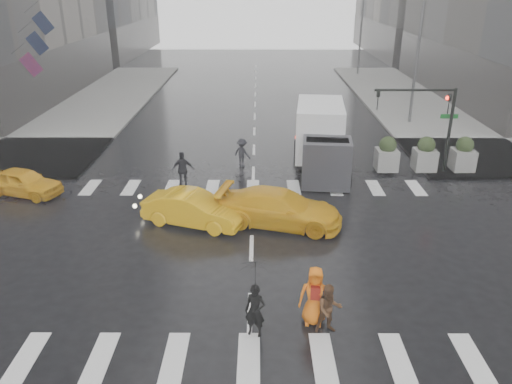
{
  "coord_description": "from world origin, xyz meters",
  "views": [
    {
      "loc": [
        0.23,
        -16.62,
        9.34
      ],
      "look_at": [
        0.16,
        2.0,
        1.46
      ],
      "focal_mm": 35.0,
      "sensor_mm": 36.0,
      "label": 1
    }
  ],
  "objects_px": {
    "taxi_front": "(24,182)",
    "box_truck": "(321,138)",
    "taxi_mid": "(194,209)",
    "pedestrian_brown": "(329,309)",
    "pedestrian_orange": "(314,296)",
    "traffic_signal_pole": "(432,114)"
  },
  "relations": [
    {
      "from": "taxi_mid",
      "to": "traffic_signal_pole",
      "type": "bearing_deg",
      "value": -43.0
    },
    {
      "from": "taxi_mid",
      "to": "box_truck",
      "type": "xyz_separation_m",
      "value": [
        5.96,
        6.45,
        1.12
      ]
    },
    {
      "from": "pedestrian_brown",
      "to": "pedestrian_orange",
      "type": "relative_size",
      "value": 0.83
    },
    {
      "from": "pedestrian_orange",
      "to": "taxi_front",
      "type": "distance_m",
      "value": 15.9
    },
    {
      "from": "pedestrian_orange",
      "to": "taxi_front",
      "type": "relative_size",
      "value": 0.5
    },
    {
      "from": "box_truck",
      "to": "pedestrian_brown",
      "type": "bearing_deg",
      "value": -89.58
    },
    {
      "from": "taxi_front",
      "to": "taxi_mid",
      "type": "relative_size",
      "value": 0.88
    },
    {
      "from": "pedestrian_brown",
      "to": "taxi_front",
      "type": "bearing_deg",
      "value": 134.56
    },
    {
      "from": "taxi_front",
      "to": "box_truck",
      "type": "distance_m",
      "value": 14.78
    },
    {
      "from": "pedestrian_orange",
      "to": "box_truck",
      "type": "relative_size",
      "value": 0.29
    },
    {
      "from": "pedestrian_brown",
      "to": "pedestrian_orange",
      "type": "bearing_deg",
      "value": 125.3
    },
    {
      "from": "traffic_signal_pole",
      "to": "pedestrian_brown",
      "type": "height_order",
      "value": "traffic_signal_pole"
    },
    {
      "from": "traffic_signal_pole",
      "to": "pedestrian_brown",
      "type": "distance_m",
      "value": 14.75
    },
    {
      "from": "traffic_signal_pole",
      "to": "taxi_front",
      "type": "distance_m",
      "value": 20.18
    },
    {
      "from": "pedestrian_brown",
      "to": "taxi_front",
      "type": "xyz_separation_m",
      "value": [
        -13.06,
        9.99,
        -0.14
      ]
    },
    {
      "from": "taxi_mid",
      "to": "taxi_front",
      "type": "bearing_deg",
      "value": 88.92
    },
    {
      "from": "traffic_signal_pole",
      "to": "box_truck",
      "type": "bearing_deg",
      "value": 175.33
    },
    {
      "from": "pedestrian_brown",
      "to": "pedestrian_orange",
      "type": "distance_m",
      "value": 0.58
    },
    {
      "from": "pedestrian_brown",
      "to": "box_truck",
      "type": "relative_size",
      "value": 0.24
    },
    {
      "from": "taxi_mid",
      "to": "box_truck",
      "type": "relative_size",
      "value": 0.66
    },
    {
      "from": "pedestrian_brown",
      "to": "pedestrian_orange",
      "type": "xyz_separation_m",
      "value": [
        -0.38,
        0.4,
        0.16
      ]
    },
    {
      "from": "pedestrian_brown",
      "to": "taxi_mid",
      "type": "distance_m",
      "value": 8.32
    }
  ]
}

